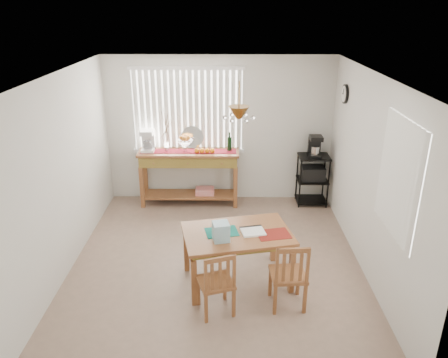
{
  "coord_description": "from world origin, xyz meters",
  "views": [
    {
      "loc": [
        0.15,
        -5.25,
        3.39
      ],
      "look_at": [
        0.1,
        0.55,
        1.05
      ],
      "focal_mm": 35.0,
      "sensor_mm": 36.0,
      "label": 1
    }
  ],
  "objects_px": {
    "cart_items": "(315,146)",
    "chair_right": "(289,275)",
    "wire_cart": "(313,175)",
    "dining_table": "(237,238)",
    "chair_left": "(217,283)",
    "sideboard": "(190,165)"
  },
  "relations": [
    {
      "from": "cart_items",
      "to": "chair_right",
      "type": "xyz_separation_m",
      "value": [
        -0.8,
        -2.94,
        -0.64
      ]
    },
    {
      "from": "wire_cart",
      "to": "chair_right",
      "type": "height_order",
      "value": "wire_cart"
    },
    {
      "from": "wire_cart",
      "to": "dining_table",
      "type": "xyz_separation_m",
      "value": [
        -1.39,
        -2.41,
        0.09
      ]
    },
    {
      "from": "dining_table",
      "to": "chair_left",
      "type": "distance_m",
      "value": 0.72
    },
    {
      "from": "cart_items",
      "to": "chair_left",
      "type": "bearing_deg",
      "value": -118.14
    },
    {
      "from": "dining_table",
      "to": "chair_left",
      "type": "relative_size",
      "value": 1.78
    },
    {
      "from": "sideboard",
      "to": "chair_right",
      "type": "xyz_separation_m",
      "value": [
        1.39,
        -2.92,
        -0.31
      ]
    },
    {
      "from": "sideboard",
      "to": "dining_table",
      "type": "bearing_deg",
      "value": -71.58
    },
    {
      "from": "cart_items",
      "to": "chair_right",
      "type": "bearing_deg",
      "value": -105.15
    },
    {
      "from": "sideboard",
      "to": "cart_items",
      "type": "relative_size",
      "value": 4.7
    },
    {
      "from": "cart_items",
      "to": "dining_table",
      "type": "distance_m",
      "value": 2.83
    },
    {
      "from": "chair_left",
      "to": "chair_right",
      "type": "relative_size",
      "value": 0.94
    },
    {
      "from": "chair_right",
      "to": "chair_left",
      "type": "bearing_deg",
      "value": -171.61
    },
    {
      "from": "dining_table",
      "to": "chair_left",
      "type": "bearing_deg",
      "value": -111.03
    },
    {
      "from": "sideboard",
      "to": "chair_right",
      "type": "distance_m",
      "value": 3.25
    },
    {
      "from": "sideboard",
      "to": "dining_table",
      "type": "relative_size",
      "value": 1.18
    },
    {
      "from": "chair_left",
      "to": "chair_right",
      "type": "xyz_separation_m",
      "value": [
        0.84,
        0.12,
        0.02
      ]
    },
    {
      "from": "wire_cart",
      "to": "cart_items",
      "type": "xyz_separation_m",
      "value": [
        0.0,
        0.01,
        0.53
      ]
    },
    {
      "from": "wire_cart",
      "to": "chair_right",
      "type": "distance_m",
      "value": 3.04
    },
    {
      "from": "cart_items",
      "to": "sideboard",
      "type": "bearing_deg",
      "value": -179.4
    },
    {
      "from": "sideboard",
      "to": "chair_left",
      "type": "distance_m",
      "value": 3.11
    },
    {
      "from": "sideboard",
      "to": "wire_cart",
      "type": "relative_size",
      "value": 1.94
    }
  ]
}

